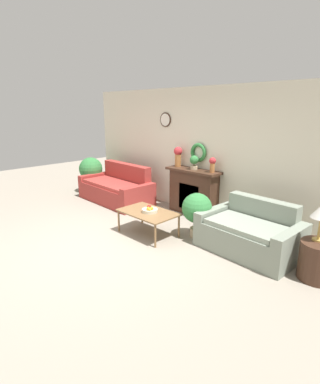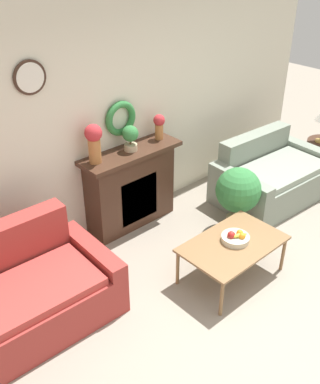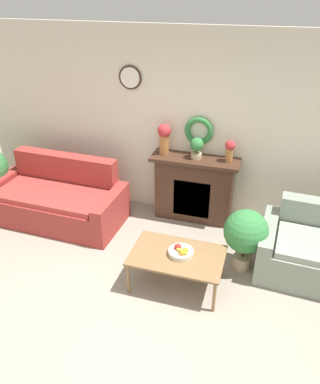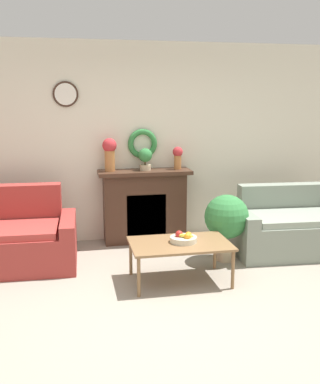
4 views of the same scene
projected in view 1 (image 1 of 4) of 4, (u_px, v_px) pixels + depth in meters
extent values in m
plane|color=gray|center=(104.00, 245.00, 5.12)|extent=(16.00, 16.00, 0.00)
cube|color=beige|center=(198.00, 152.00, 6.49)|extent=(6.80, 0.06, 2.70)
cylinder|color=#382319|center=(165.00, 120.00, 6.93)|extent=(0.33, 0.02, 0.33)
cylinder|color=white|center=(165.00, 120.00, 6.92)|extent=(0.28, 0.01, 0.28)
torus|color=#337A3D|center=(198.00, 153.00, 6.40)|extent=(0.41, 0.08, 0.41)
cube|color=#42281C|center=(193.00, 193.00, 6.55)|extent=(1.11, 0.34, 0.95)
cube|color=black|center=(189.00, 197.00, 6.46)|extent=(0.53, 0.02, 0.57)
cube|color=orange|center=(188.00, 200.00, 6.47)|extent=(0.43, 0.01, 0.31)
cube|color=#42281C|center=(193.00, 171.00, 6.39)|extent=(1.25, 0.41, 0.05)
cube|color=#9E332D|center=(112.00, 194.00, 7.41)|extent=(1.67, 0.79, 0.43)
cube|color=#9E332D|center=(127.00, 181.00, 7.66)|extent=(1.65, 0.26, 0.91)
cube|color=#9E332D|center=(96.00, 184.00, 8.10)|extent=(0.20, 0.95, 0.57)
cube|color=#9E332D|center=(139.00, 198.00, 6.83)|extent=(0.20, 0.95, 0.57)
cube|color=#AD3832|center=(112.00, 184.00, 7.35)|extent=(1.60, 0.72, 0.08)
cube|color=gray|center=(245.00, 241.00, 4.77)|extent=(1.24, 0.81, 0.44)
cube|color=gray|center=(261.00, 222.00, 5.03)|extent=(1.21, 0.28, 0.82)
cube|color=gray|center=(215.00, 223.00, 5.31)|extent=(0.22, 0.97, 0.58)
cube|color=gray|center=(290.00, 249.00, 4.33)|extent=(0.22, 0.97, 0.58)
cube|color=gray|center=(246.00, 225.00, 4.70)|extent=(1.19, 0.75, 0.08)
cube|color=olive|center=(148.00, 212.00, 5.45)|extent=(1.07, 0.67, 0.03)
cylinder|color=olive|center=(119.00, 221.00, 5.64)|extent=(0.04, 0.04, 0.41)
cylinder|color=olive|center=(155.00, 236.00, 4.97)|extent=(0.04, 0.04, 0.41)
cylinder|color=olive|center=(142.00, 213.00, 6.05)|extent=(0.04, 0.04, 0.41)
cylinder|color=olive|center=(179.00, 226.00, 5.38)|extent=(0.04, 0.04, 0.41)
cylinder|color=beige|center=(150.00, 210.00, 5.42)|extent=(0.29, 0.29, 0.06)
sphere|color=#B2231E|center=(149.00, 207.00, 5.45)|extent=(0.08, 0.08, 0.08)
sphere|color=orange|center=(151.00, 209.00, 5.36)|extent=(0.07, 0.07, 0.07)
sphere|color=orange|center=(148.00, 209.00, 5.35)|extent=(0.07, 0.07, 0.07)
ellipsoid|color=yellow|center=(149.00, 208.00, 5.37)|extent=(0.17, 0.11, 0.04)
cylinder|color=#42281C|center=(319.00, 261.00, 4.03)|extent=(0.51, 0.51, 0.53)
cylinder|color=#B28E42|center=(318.00, 240.00, 4.04)|extent=(0.15, 0.15, 0.02)
cylinder|color=#B28E42|center=(319.00, 228.00, 3.99)|extent=(0.03, 0.03, 0.30)
cylinder|color=#AD6B38|center=(178.00, 160.00, 6.69)|extent=(0.14, 0.14, 0.27)
sphere|color=#B72D33|center=(178.00, 151.00, 6.63)|extent=(0.19, 0.19, 0.19)
cylinder|color=#AD6B38|center=(212.00, 168.00, 6.07)|extent=(0.10, 0.10, 0.18)
sphere|color=#B72D33|center=(213.00, 161.00, 6.03)|extent=(0.14, 0.14, 0.14)
cylinder|color=tan|center=(194.00, 168.00, 6.38)|extent=(0.15, 0.15, 0.07)
cylinder|color=#4C3823|center=(194.00, 165.00, 6.36)|extent=(0.02, 0.02, 0.05)
sphere|color=#337A3D|center=(194.00, 160.00, 6.33)|extent=(0.19, 0.19, 0.19)
cylinder|color=tan|center=(92.00, 188.00, 8.40)|extent=(0.30, 0.30, 0.20)
cylinder|color=#4C3823|center=(92.00, 182.00, 8.35)|extent=(0.05, 0.05, 0.18)
sphere|color=#337A3D|center=(91.00, 169.00, 8.25)|extent=(0.64, 0.64, 0.64)
cylinder|color=tan|center=(196.00, 232.00, 5.42)|extent=(0.22, 0.22, 0.18)
cylinder|color=#4C3823|center=(196.00, 224.00, 5.38)|extent=(0.04, 0.04, 0.15)
sphere|color=#337A3D|center=(197.00, 208.00, 5.30)|extent=(0.54, 0.54, 0.54)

